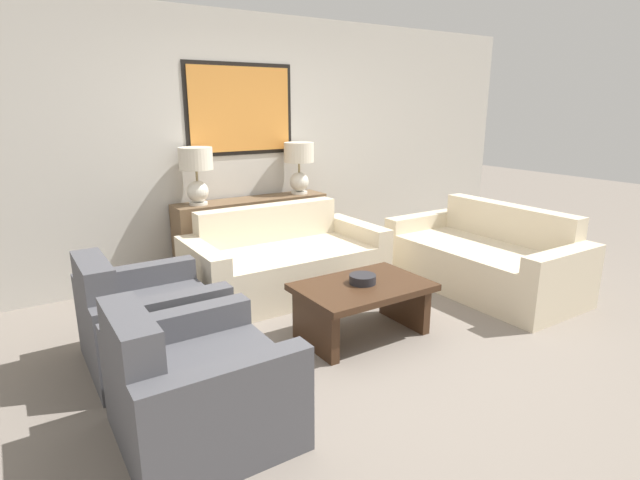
% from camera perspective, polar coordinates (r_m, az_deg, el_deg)
% --- Properties ---
extents(ground_plane, '(20.00, 20.00, 0.00)m').
position_cam_1_polar(ground_plane, '(3.81, 6.62, -12.21)').
color(ground_plane, slate).
extents(back_wall, '(7.66, 0.12, 2.65)m').
position_cam_1_polar(back_wall, '(5.41, -9.16, 10.61)').
color(back_wall, beige).
rests_on(back_wall, ground_plane).
extents(console_table, '(1.64, 0.35, 0.80)m').
position_cam_1_polar(console_table, '(5.34, -7.63, 0.47)').
color(console_table, brown).
rests_on(console_table, ground_plane).
extents(table_lamp_left, '(0.32, 0.32, 0.56)m').
position_cam_1_polar(table_lamp_left, '(4.99, -13.95, 7.87)').
color(table_lamp_left, silver).
rests_on(table_lamp_left, console_table).
extents(table_lamp_right, '(0.32, 0.32, 0.56)m').
position_cam_1_polar(table_lamp_right, '(5.47, -2.42, 8.91)').
color(table_lamp_right, silver).
rests_on(table_lamp_right, console_table).
extents(couch_by_back_wall, '(1.84, 0.92, 0.79)m').
position_cam_1_polar(couch_by_back_wall, '(4.79, -4.04, -2.72)').
color(couch_by_back_wall, beige).
rests_on(couch_by_back_wall, ground_plane).
extents(couch_by_side, '(0.92, 1.84, 0.79)m').
position_cam_1_polar(couch_by_side, '(5.14, 18.23, -2.22)').
color(couch_by_side, beige).
rests_on(couch_by_side, ground_plane).
extents(coffee_table, '(1.00, 0.67, 0.43)m').
position_cam_1_polar(coffee_table, '(3.88, 4.87, -6.74)').
color(coffee_table, '#3D2616').
rests_on(coffee_table, ground_plane).
extents(decorative_bowl, '(0.21, 0.21, 0.07)m').
position_cam_1_polar(decorative_bowl, '(3.84, 4.89, -4.47)').
color(decorative_bowl, '#232328').
rests_on(decorative_bowl, coffee_table).
extents(armchair_near_back_wall, '(0.86, 0.87, 0.80)m').
position_cam_1_polar(armchair_near_back_wall, '(3.71, -19.05, -8.98)').
color(armchair_near_back_wall, '#4C4C51').
rests_on(armchair_near_back_wall, ground_plane).
extents(armchair_near_camera, '(0.86, 0.87, 0.80)m').
position_cam_1_polar(armchair_near_camera, '(2.85, -13.85, -16.27)').
color(armchair_near_camera, '#4C4C51').
rests_on(armchair_near_camera, ground_plane).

